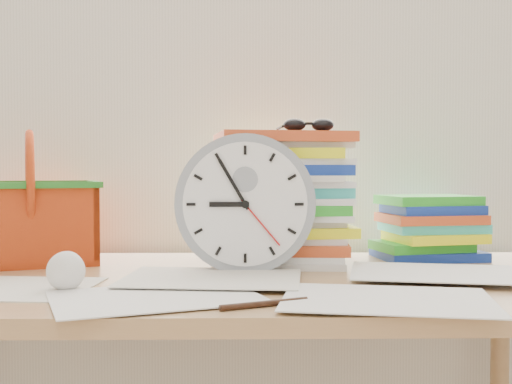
{
  "coord_description": "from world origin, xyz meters",
  "views": [
    {
      "loc": [
        0.03,
        0.36,
        0.96
      ],
      "look_at": [
        0.05,
        1.6,
        0.91
      ],
      "focal_mm": 45.0,
      "sensor_mm": 36.0,
      "label": 1
    }
  ],
  "objects_px": {
    "desk": "(230,315)",
    "paper_stack": "(281,198)",
    "book_stack": "(427,227)",
    "basket": "(30,198)",
    "clock": "(245,203)"
  },
  "relations": [
    {
      "from": "desk",
      "to": "paper_stack",
      "type": "xyz_separation_m",
      "value": [
        0.11,
        0.18,
        0.22
      ]
    },
    {
      "from": "book_stack",
      "to": "paper_stack",
      "type": "bearing_deg",
      "value": -171.22
    },
    {
      "from": "desk",
      "to": "basket",
      "type": "relative_size",
      "value": 4.88
    },
    {
      "from": "paper_stack",
      "to": "basket",
      "type": "distance_m",
      "value": 0.56
    },
    {
      "from": "desk",
      "to": "basket",
      "type": "bearing_deg",
      "value": 157.37
    },
    {
      "from": "paper_stack",
      "to": "book_stack",
      "type": "distance_m",
      "value": 0.35
    },
    {
      "from": "book_stack",
      "to": "clock",
      "type": "bearing_deg",
      "value": -156.04
    },
    {
      "from": "desk",
      "to": "basket",
      "type": "distance_m",
      "value": 0.53
    },
    {
      "from": "desk",
      "to": "book_stack",
      "type": "distance_m",
      "value": 0.53
    },
    {
      "from": "paper_stack",
      "to": "clock",
      "type": "xyz_separation_m",
      "value": [
        -0.08,
        -0.13,
        -0.0
      ]
    },
    {
      "from": "book_stack",
      "to": "basket",
      "type": "bearing_deg",
      "value": -177.09
    },
    {
      "from": "paper_stack",
      "to": "book_stack",
      "type": "bearing_deg",
      "value": 8.78
    },
    {
      "from": "basket",
      "to": "desk",
      "type": "bearing_deg",
      "value": -42.0
    },
    {
      "from": "book_stack",
      "to": "basket",
      "type": "height_order",
      "value": "basket"
    },
    {
      "from": "paper_stack",
      "to": "basket",
      "type": "xyz_separation_m",
      "value": [
        -0.56,
        0.01,
        -0.0
      ]
    }
  ]
}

